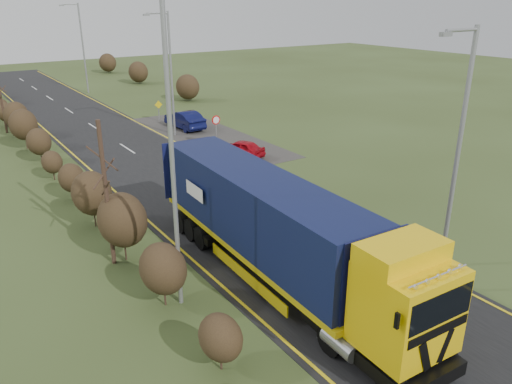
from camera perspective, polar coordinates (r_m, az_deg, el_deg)
The scene contains 14 objects.
ground at distance 21.27m, azimuth 4.71°, elevation -7.67°, with size 160.00×160.00×0.00m, color #323F1B.
road at distance 29.00m, azimuth -7.63°, elevation 0.34°, with size 8.00×120.00×0.02m, color black.
layby at distance 40.31m, azimuth -5.78°, elevation 6.40°, with size 6.00×18.00×0.02m, color #302D2B.
lane_markings at distance 28.73m, azimuth -7.35°, elevation 0.20°, with size 7.52×116.00×0.01m.
hedgerow at distance 24.63m, azimuth -18.09°, elevation -0.40°, with size 2.24×102.04×6.05m.
lorry at distance 18.51m, azimuth 2.39°, elevation -4.06°, with size 2.98×14.97×4.15m.
car_red_hatchback at distance 34.55m, azimuth -1.78°, elevation 4.98°, with size 1.40×3.48×1.18m, color #A60813.
car_blue_sedan at distance 42.76m, azimuth -8.16°, elevation 8.17°, with size 1.60×4.58×1.51m, color #0A0D37.
streetlight_near at distance 20.13m, azimuth 22.03°, elevation 5.14°, with size 2.00×0.19×9.43m.
streetlight_mid at distance 39.91m, azimuth -9.86°, elevation 13.65°, with size 2.00×0.19×9.42m.
streetlight_far at distance 61.86m, azimuth -19.32°, elevation 15.64°, with size 2.09×0.20×9.85m.
left_pole at distance 16.36m, azimuth -9.56°, elevation 3.50°, with size 0.16×0.16×10.71m, color gray.
speed_sign at distance 36.61m, azimuth -4.58°, elevation 7.62°, with size 0.66×0.10×2.40m.
warning_board at distance 45.70m, azimuth -11.06°, elevation 9.31°, with size 0.71×0.11×1.86m.
Camera 1 is at (-11.79, -14.43, 10.25)m, focal length 35.00 mm.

